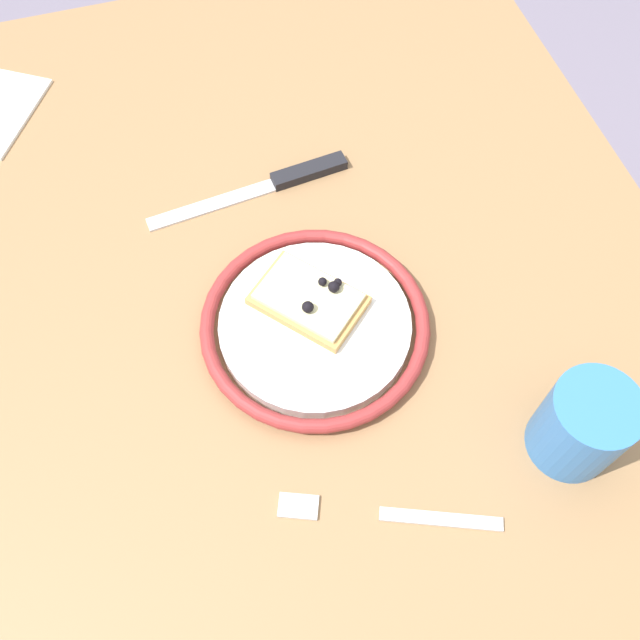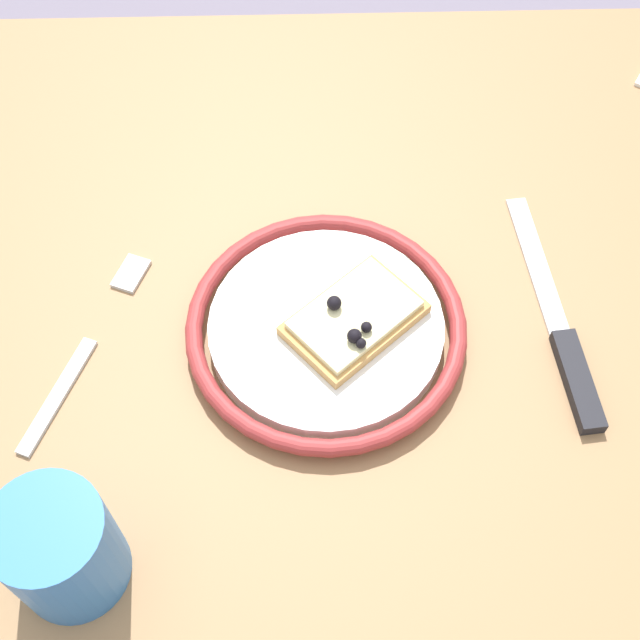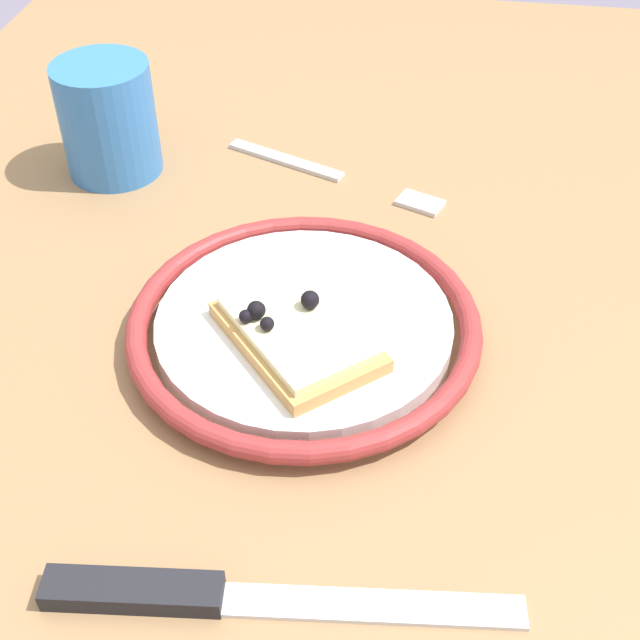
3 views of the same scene
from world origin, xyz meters
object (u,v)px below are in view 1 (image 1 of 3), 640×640
(dining_table, at_px, (319,376))
(knife, at_px, (283,180))
(fork, at_px, (387,514))
(pizza_slice_near, at_px, (313,298))
(cup, at_px, (582,425))
(plate, at_px, (312,326))

(dining_table, bearing_deg, knife, -5.32)
(knife, bearing_deg, fork, 178.35)
(pizza_slice_near, bearing_deg, knife, -4.92)
(knife, bearing_deg, dining_table, 174.68)
(pizza_slice_near, height_order, fork, pizza_slice_near)
(dining_table, relative_size, cup, 12.67)
(plate, relative_size, fork, 1.21)
(plate, xyz_separation_m, knife, (0.20, -0.02, -0.01))
(pizza_slice_near, relative_size, cup, 1.36)
(fork, bearing_deg, knife, -1.65)
(plate, bearing_deg, pizza_slice_near, -18.10)
(plate, relative_size, knife, 0.97)
(dining_table, distance_m, fork, 0.20)
(knife, xyz_separation_m, cup, (-0.38, -0.17, 0.04))
(dining_table, xyz_separation_m, pizza_slice_near, (0.04, -0.00, 0.11))
(plate, height_order, cup, cup)
(dining_table, relative_size, fork, 6.16)
(dining_table, xyz_separation_m, fork, (-0.18, -0.01, 0.08))
(pizza_slice_near, bearing_deg, plate, 161.90)
(pizza_slice_near, relative_size, fork, 0.66)
(dining_table, height_order, cup, cup)
(dining_table, relative_size, pizza_slice_near, 9.29)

